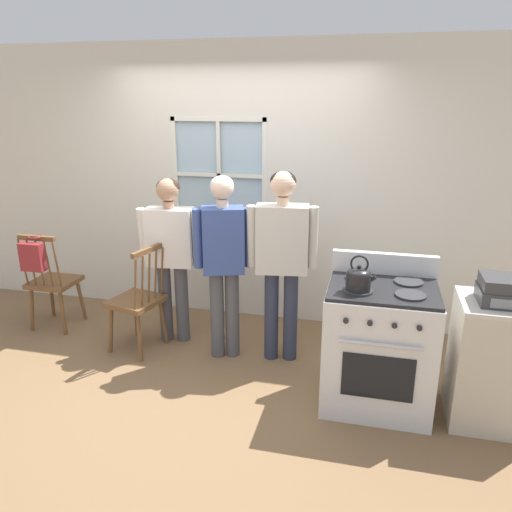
% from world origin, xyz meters
% --- Properties ---
extents(ground_plane, '(16.00, 16.00, 0.00)m').
position_xyz_m(ground_plane, '(0.00, 0.00, 0.00)').
color(ground_plane, brown).
extents(wall_back, '(6.40, 0.16, 2.70)m').
position_xyz_m(wall_back, '(0.01, 1.40, 1.34)').
color(wall_back, silver).
rests_on(wall_back, ground_plane).
extents(chair_by_window, '(0.42, 0.41, 0.98)m').
position_xyz_m(chair_by_window, '(-1.72, 0.64, 0.46)').
color(chair_by_window, brown).
rests_on(chair_by_window, ground_plane).
extents(chair_near_wall, '(0.49, 0.50, 0.98)m').
position_xyz_m(chair_near_wall, '(-0.70, 0.41, 0.46)').
color(chair_near_wall, brown).
rests_on(chair_near_wall, ground_plane).
extents(person_elderly_left, '(0.57, 0.26, 1.53)m').
position_xyz_m(person_elderly_left, '(-0.46, 0.66, 0.92)').
color(person_elderly_left, '#4C4C51').
rests_on(person_elderly_left, ground_plane).
extents(person_teen_center, '(0.50, 0.31, 1.59)m').
position_xyz_m(person_teen_center, '(0.09, 0.48, 0.95)').
color(person_teen_center, '#4C4C51').
rests_on(person_teen_center, ground_plane).
extents(person_adult_right, '(0.59, 0.27, 1.64)m').
position_xyz_m(person_adult_right, '(0.57, 0.55, 1.00)').
color(person_adult_right, '#2D3347').
rests_on(person_adult_right, ground_plane).
extents(stove, '(0.77, 0.68, 1.08)m').
position_xyz_m(stove, '(1.39, 0.06, 0.47)').
color(stove, silver).
rests_on(stove, ground_plane).
extents(kettle, '(0.21, 0.17, 0.25)m').
position_xyz_m(kettle, '(1.22, -0.07, 1.02)').
color(kettle, black).
rests_on(kettle, stove).
extents(potted_plant, '(0.17, 0.17, 0.26)m').
position_xyz_m(potted_plant, '(-0.43, 1.31, 0.98)').
color(potted_plant, beige).
rests_on(potted_plant, wall_back).
extents(handbag, '(0.22, 0.19, 0.31)m').
position_xyz_m(handbag, '(-1.72, 0.41, 0.81)').
color(handbag, maroon).
rests_on(handbag, chair_by_window).
extents(side_counter, '(0.55, 0.50, 0.90)m').
position_xyz_m(side_counter, '(2.16, 0.03, 0.45)').
color(side_counter, beige).
rests_on(side_counter, ground_plane).
extents(stereo, '(0.34, 0.29, 0.18)m').
position_xyz_m(stereo, '(2.16, 0.01, 0.99)').
color(stereo, '#38383A').
rests_on(stereo, side_counter).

